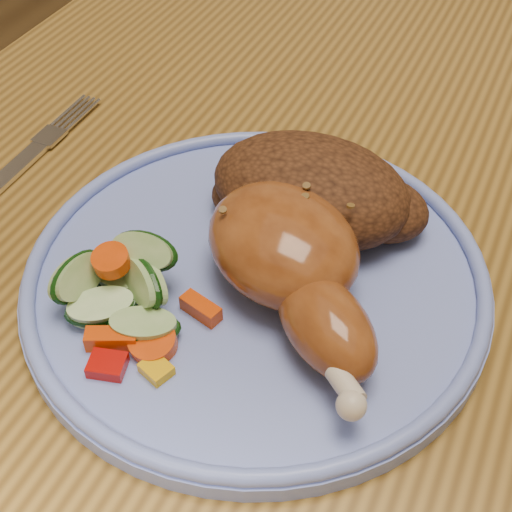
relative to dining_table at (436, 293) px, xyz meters
name	(u,v)px	position (x,y,z in m)	size (l,w,h in m)	color
dining_table	(436,293)	(0.00, 0.00, 0.00)	(0.90, 1.40, 0.75)	olive
plate	(256,279)	(-0.10, -0.12, 0.09)	(0.30, 0.30, 0.01)	#7085DB
plate_rim	(256,267)	(-0.10, -0.12, 0.10)	(0.30, 0.30, 0.01)	#7085DB
chicken_leg	(293,262)	(-0.08, -0.13, 0.12)	(0.16, 0.16, 0.06)	brown
rice_pilaf	(315,192)	(-0.09, -0.06, 0.12)	(0.15, 0.10, 0.06)	#4B2812
vegetable_pile	(126,293)	(-0.16, -0.18, 0.11)	(0.10, 0.10, 0.05)	#A50A05
fork	(15,168)	(-0.32, -0.09, 0.09)	(0.02, 0.17, 0.00)	silver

